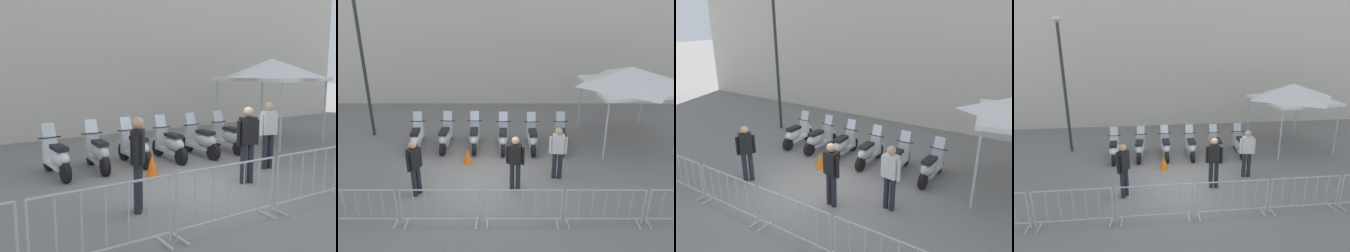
# 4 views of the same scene
# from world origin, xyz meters

# --- Properties ---
(ground_plane) EXTENTS (120.00, 120.00, 0.00)m
(ground_plane) POSITION_xyz_m (0.00, 0.00, 0.00)
(ground_plane) COLOR slate
(motorcycle_0) EXTENTS (0.56, 1.73, 1.24)m
(motorcycle_0) POSITION_xyz_m (-2.24, 2.67, 0.45)
(motorcycle_0) COLOR black
(motorcycle_0) RESTS_ON ground
(motorcycle_1) EXTENTS (0.70, 1.71, 1.24)m
(motorcycle_1) POSITION_xyz_m (-1.21, 2.56, 0.45)
(motorcycle_1) COLOR black
(motorcycle_1) RESTS_ON ground
(motorcycle_2) EXTENTS (0.59, 1.72, 1.24)m
(motorcycle_2) POSITION_xyz_m (-0.16, 2.40, 0.45)
(motorcycle_2) COLOR black
(motorcycle_2) RESTS_ON ground
(motorcycle_3) EXTENTS (0.63, 1.72, 1.24)m
(motorcycle_3) POSITION_xyz_m (0.86, 2.18, 0.45)
(motorcycle_3) COLOR black
(motorcycle_3) RESTS_ON ground
(motorcycle_4) EXTENTS (0.60, 1.72, 1.24)m
(motorcycle_4) POSITION_xyz_m (1.89, 1.99, 0.45)
(motorcycle_4) COLOR black
(motorcycle_4) RESTS_ON ground
(motorcycle_5) EXTENTS (0.69, 1.71, 1.24)m
(motorcycle_5) POSITION_xyz_m (2.93, 1.87, 0.45)
(motorcycle_5) COLOR black
(motorcycle_5) RESTS_ON ground
(barrier_segment_1) EXTENTS (1.98, 0.71, 1.07)m
(barrier_segment_1) POSITION_xyz_m (-3.40, -1.53, 0.52)
(barrier_segment_1) COLOR #B2B5B7
(barrier_segment_1) RESTS_ON ground
(barrier_segment_2) EXTENTS (1.98, 0.71, 1.07)m
(barrier_segment_2) POSITION_xyz_m (-1.34, -1.85, 0.52)
(barrier_segment_2) COLOR #B2B5B7
(barrier_segment_2) RESTS_ON ground
(barrier_segment_3) EXTENTS (1.98, 0.71, 1.07)m
(barrier_segment_3) POSITION_xyz_m (0.73, -2.16, 0.52)
(barrier_segment_3) COLOR #B2B5B7
(barrier_segment_3) RESTS_ON ground
(officer_near_row_end) EXTENTS (0.52, 0.33, 1.73)m
(officer_near_row_end) POSITION_xyz_m (0.83, -0.51, 0.98)
(officer_near_row_end) COLOR #23232D
(officer_near_row_end) RESTS_ON ground
(officer_mid_plaza) EXTENTS (0.53, 0.31, 1.73)m
(officer_mid_plaza) POSITION_xyz_m (2.24, -0.07, 0.98)
(officer_mid_plaza) COLOR #23232D
(officer_mid_plaza) RESTS_ON ground
(officer_by_barriers) EXTENTS (0.41, 0.43, 1.73)m
(officer_by_barriers) POSITION_xyz_m (-2.04, -0.34, 0.98)
(officer_by_barriers) COLOR #23232D
(officer_by_barriers) RESTS_ON ground
(canopy_tent) EXTENTS (2.95, 2.95, 2.91)m
(canopy_tent) POSITION_xyz_m (5.47, 2.16, 2.52)
(canopy_tent) COLOR silver
(canopy_tent) RESTS_ON ground
(traffic_cone) EXTENTS (0.32, 0.32, 0.55)m
(traffic_cone) POSITION_xyz_m (-0.48, 1.28, 0.28)
(traffic_cone) COLOR orange
(traffic_cone) RESTS_ON ground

